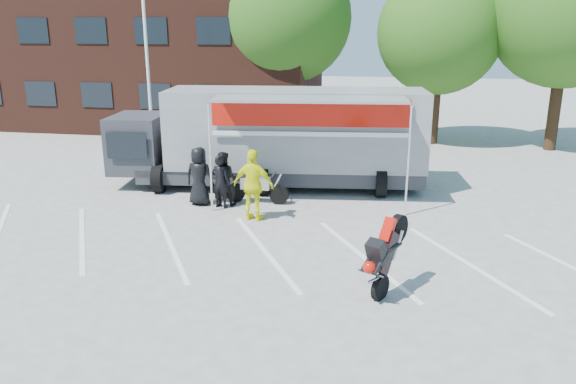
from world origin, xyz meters
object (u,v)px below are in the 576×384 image
(tree_left, at_px, (287,18))
(parked_motorcycle, at_px, (257,203))
(stunt_bike_rider, at_px, (393,288))
(tree_right, at_px, (568,9))
(flagpole, at_px, (151,30))
(spectator_hivis, at_px, (254,185))
(transporter_truck, at_px, (281,186))
(tree_mid, at_px, (440,32))
(spectator_leather_c, at_px, (222,179))
(spectator_leather_a, at_px, (199,176))
(spectator_leather_b, at_px, (220,182))

(tree_left, relative_size, parked_motorcycle, 4.33)
(stunt_bike_rider, bearing_deg, parked_motorcycle, 155.41)
(tree_right, bearing_deg, flagpole, -164.52)
(tree_left, relative_size, spectator_hivis, 4.30)
(flagpole, xyz_separation_m, spectator_hivis, (5.67, -6.86, -4.05))
(transporter_truck, bearing_deg, stunt_bike_rider, -68.62)
(tree_mid, xyz_separation_m, spectator_leather_c, (-6.81, -10.72, -4.12))
(tree_right, relative_size, stunt_bike_rider, 5.13)
(spectator_leather_a, distance_m, spectator_leather_c, 0.71)
(tree_left, xyz_separation_m, spectator_leather_b, (0.20, -11.95, -4.77))
(flagpole, xyz_separation_m, spectator_leather_c, (4.43, -5.72, -4.23))
(tree_right, distance_m, spectator_leather_b, 16.56)
(tree_mid, xyz_separation_m, stunt_bike_rider, (-1.73, -15.53, -4.94))
(spectator_leather_a, height_order, spectator_leather_c, spectator_leather_a)
(flagpole, xyz_separation_m, stunt_bike_rider, (9.51, -10.53, -5.05))
(spectator_leather_c, bearing_deg, tree_mid, -131.88)
(spectator_leather_b, bearing_deg, parked_motorcycle, -133.12)
(tree_right, relative_size, parked_motorcycle, 4.57)
(stunt_bike_rider, xyz_separation_m, spectator_leather_b, (-5.07, 4.58, 0.80))
(spectator_leather_b, distance_m, spectator_leather_c, 0.23)
(tree_left, distance_m, stunt_bike_rider, 18.22)
(tree_left, height_order, transporter_truck, tree_left)
(tree_mid, bearing_deg, spectator_leather_a, -124.88)
(spectator_leather_a, bearing_deg, tree_right, -135.84)
(transporter_truck, height_order, parked_motorcycle, transporter_truck)
(tree_left, xyz_separation_m, parked_motorcycle, (1.16, -11.33, -5.57))
(spectator_leather_c, relative_size, spectator_hivis, 0.82)
(tree_mid, height_order, parked_motorcycle, tree_mid)
(tree_right, bearing_deg, spectator_leather_c, -139.13)
(spectator_hivis, bearing_deg, spectator_leather_a, -19.96)
(tree_right, relative_size, spectator_hivis, 4.54)
(flagpole, relative_size, spectator_hivis, 3.98)
(flagpole, xyz_separation_m, tree_right, (16.24, 4.50, 0.82))
(flagpole, height_order, tree_mid, flagpole)
(parked_motorcycle, height_order, spectator_hivis, spectator_hivis)
(flagpole, distance_m, stunt_bike_rider, 15.07)
(tree_mid, bearing_deg, spectator_hivis, -115.15)
(flagpole, height_order, spectator_leather_b, flagpole)
(tree_right, distance_m, parked_motorcycle, 15.77)
(parked_motorcycle, xyz_separation_m, spectator_hivis, (0.27, -1.53, 1.00))
(spectator_leather_b, distance_m, spectator_hivis, 1.55)
(transporter_truck, bearing_deg, tree_left, 92.97)
(flagpole, bearing_deg, transporter_truck, -30.35)
(tree_mid, relative_size, spectator_leather_c, 4.65)
(tree_left, relative_size, tree_mid, 1.13)
(spectator_leather_a, bearing_deg, tree_left, -87.71)
(stunt_bike_rider, bearing_deg, tree_left, 134.78)
(tree_left, relative_size, tree_right, 0.95)
(tree_mid, distance_m, tree_right, 5.11)
(tree_mid, relative_size, parked_motorcycle, 3.85)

